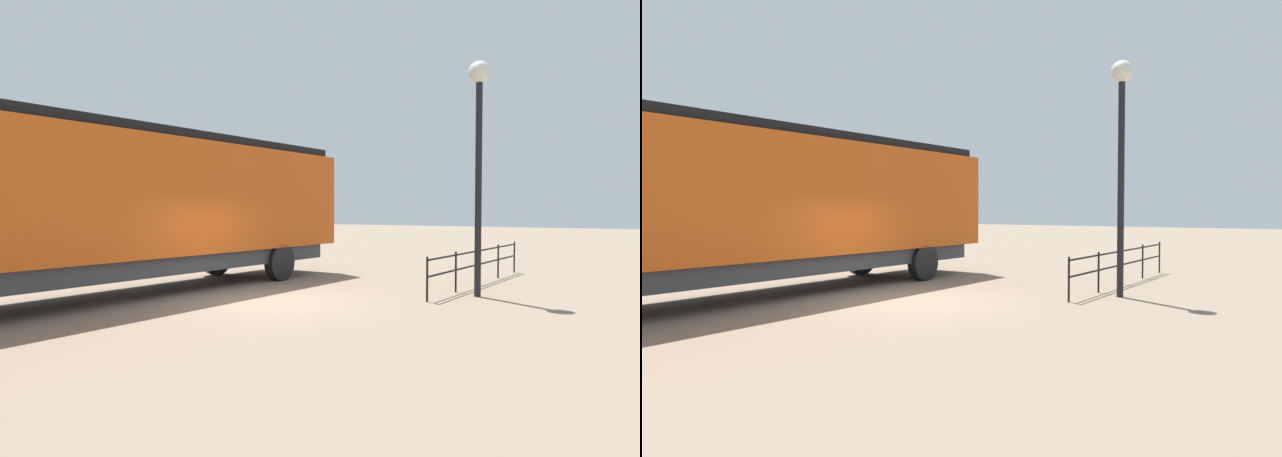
% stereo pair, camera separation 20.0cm
% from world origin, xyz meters
% --- Properties ---
extents(ground_plane, '(120.00, 120.00, 0.00)m').
position_xyz_m(ground_plane, '(0.00, 0.00, 0.00)').
color(ground_plane, '#84705B').
extents(locomotive, '(2.94, 15.48, 4.12)m').
position_xyz_m(locomotive, '(-3.48, -1.20, 2.31)').
color(locomotive, '#D15114').
rests_on(locomotive, ground_plane).
extents(lamp_post, '(0.53, 0.53, 5.72)m').
position_xyz_m(lamp_post, '(3.79, 3.49, 4.13)').
color(lamp_post, black).
rests_on(lamp_post, ground_plane).
extents(platform_fence, '(0.05, 7.37, 1.05)m').
position_xyz_m(platform_fence, '(3.08, 5.72, 0.68)').
color(platform_fence, black).
rests_on(platform_fence, ground_plane).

